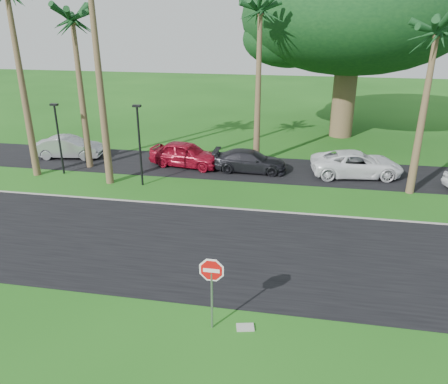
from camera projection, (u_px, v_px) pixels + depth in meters
name	position (u px, v px, depth m)	size (l,w,h in m)	color
ground	(215.00, 274.00, 16.58)	(120.00, 120.00, 0.00)	#194C13
road	(225.00, 248.00, 18.40)	(120.00, 8.00, 0.02)	black
parking_strip	(253.00, 169.00, 27.97)	(120.00, 5.00, 0.02)	black
curb	(239.00, 209.00, 22.08)	(120.00, 0.12, 0.06)	gray
stop_sign_near	(212.00, 279.00, 13.09)	(1.05, 0.07, 2.62)	gray
palm_left_mid	(73.00, 24.00, 25.07)	(5.00, 5.00, 10.00)	brown
palm_center	(260.00, 15.00, 25.89)	(5.00, 5.00, 10.50)	brown
palm_right_near	(436.00, 36.00, 21.13)	(5.00, 5.00, 9.50)	brown
canopy_tree	(352.00, 18.00, 32.28)	(16.50, 16.50, 13.12)	brown
streetlight_left	(58.00, 134.00, 26.19)	(0.45, 0.25, 4.34)	black
streetlight_right	(139.00, 140.00, 24.32)	(0.45, 0.25, 4.64)	black
car_silver	(69.00, 147.00, 29.87)	(1.56, 4.47, 1.47)	#9EA2A5
car_red	(186.00, 154.00, 28.14)	(1.90, 4.72, 1.61)	maroon
car_dark	(250.00, 161.00, 27.27)	(1.87, 4.59, 1.33)	black
car_minivan	(357.00, 164.00, 26.44)	(2.50, 5.43, 1.51)	white
utility_slab	(245.00, 327.00, 13.71)	(0.55, 0.35, 0.06)	#A2A39B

